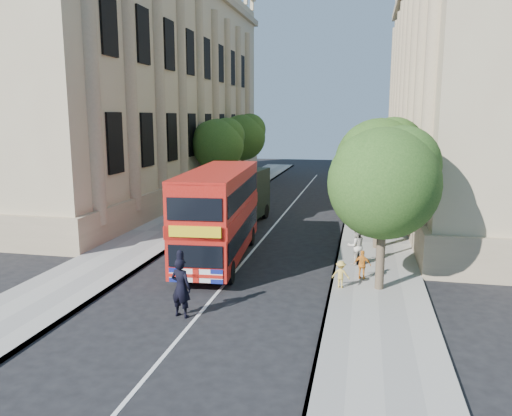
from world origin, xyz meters
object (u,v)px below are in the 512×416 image
Objects in this scene: box_van at (239,198)px; police_constable at (181,288)px; lamp_post at (360,209)px; woman_pedestrian at (356,246)px; double_decker_bus at (219,212)px.

box_van is 2.94× the size of police_constable.
police_constable is at bearing -77.60° from box_van.
box_van is at bearing 133.71° from lamp_post.
box_van is at bearing -68.94° from police_constable.
police_constable is (1.66, -14.25, -0.58)m from box_van.
double_decker_bus is at bearing -20.62° from woman_pedestrian.
woman_pedestrian is at bearing -114.34° from police_constable.
double_decker_bus is 6.56m from police_constable.
double_decker_bus is 4.51× the size of police_constable.
lamp_post is 3.18× the size of woman_pedestrian.
lamp_post is at bearing -173.29° from woman_pedestrian.
lamp_post reaches higher than box_van.
double_decker_bus is (-6.11, -0.35, -0.29)m from lamp_post.
box_van is (-1.05, 7.84, -0.66)m from double_decker_bus.
woman_pedestrian is at bearing -2.33° from double_decker_bus.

